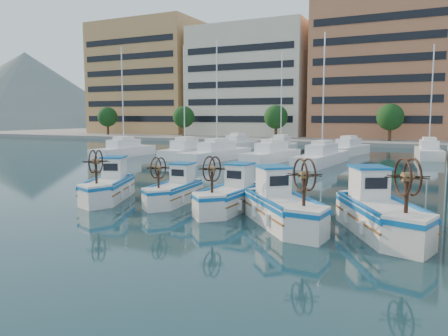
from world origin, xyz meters
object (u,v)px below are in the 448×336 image
Objects in this scene: fishing_boat_c at (231,194)px; fishing_boat_e at (380,211)px; fishing_boat_d at (283,205)px; fishing_boat_a at (109,185)px; fishing_boat_b at (175,189)px.

fishing_boat_c is 0.86× the size of fishing_boat_e.
fishing_boat_d is 3.61m from fishing_boat_e.
fishing_boat_d is at bearing -30.62° from fishing_boat_a.
fishing_boat_a is 1.00× the size of fishing_boat_d.
fishing_boat_d reaches higher than fishing_boat_c.
fishing_boat_c is (3.21, -0.30, 0.06)m from fishing_boat_b.
fishing_boat_c is at bearing 140.07° from fishing_boat_e.
fishing_boat_b is 3.22m from fishing_boat_c.
fishing_boat_b is 10.00m from fishing_boat_e.
fishing_boat_a reaches higher than fishing_boat_b.
fishing_boat_b is 0.93× the size of fishing_boat_c.
fishing_boat_b is at bearing 121.94° from fishing_boat_d.
fishing_boat_e is at bearing -15.09° from fishing_boat_b.
fishing_boat_a is 3.64m from fishing_boat_b.
fishing_boat_a is 1.14× the size of fishing_boat_b.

